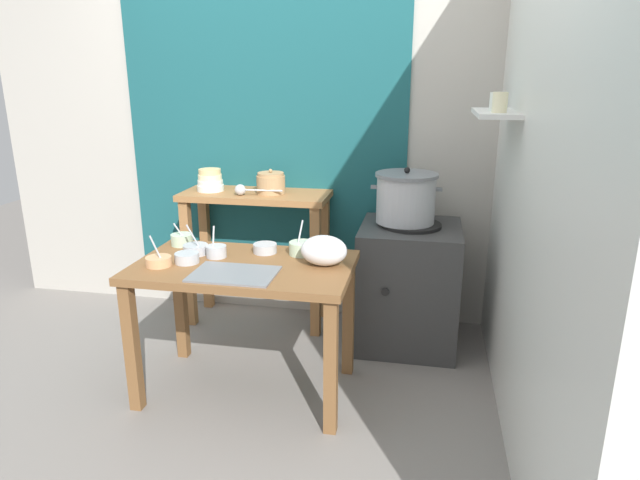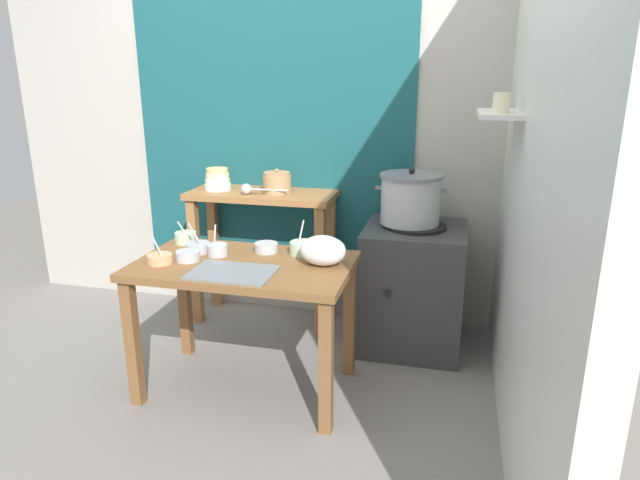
{
  "view_description": "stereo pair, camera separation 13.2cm",
  "coord_description": "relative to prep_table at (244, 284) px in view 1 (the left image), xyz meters",
  "views": [
    {
      "loc": [
        0.93,
        -2.54,
        1.64
      ],
      "look_at": [
        0.41,
        0.12,
        0.82
      ],
      "focal_mm": 30.97,
      "sensor_mm": 36.0,
      "label": 1
    },
    {
      "loc": [
        1.06,
        -2.51,
        1.64
      ],
      "look_at": [
        0.41,
        0.12,
        0.82
      ],
      "focal_mm": 30.97,
      "sensor_mm": 36.0,
      "label": 2
    }
  ],
  "objects": [
    {
      "name": "plastic_bag",
      "position": [
        0.4,
        0.05,
        0.19
      ],
      "size": [
        0.23,
        0.18,
        0.15
      ],
      "primitive_type": "ellipsoid",
      "color": "white",
      "rests_on": "prep_table"
    },
    {
      "name": "clay_pot",
      "position": [
        -0.1,
        0.86,
        0.36
      ],
      "size": [
        0.18,
        0.18,
        0.16
      ],
      "color": "tan",
      "rests_on": "back_shelf_table"
    },
    {
      "name": "prep_bowl_1",
      "position": [
        -0.4,
        -0.12,
        0.14
      ],
      "size": [
        0.13,
        0.13,
        0.16
      ],
      "color": "tan",
      "rests_on": "prep_table"
    },
    {
      "name": "wall_right",
      "position": [
        1.35,
        0.23,
        0.69
      ],
      "size": [
        0.3,
        3.2,
        2.6
      ],
      "color": "silver",
      "rests_on": "ground"
    },
    {
      "name": "serving_tray",
      "position": [
        0.01,
        -0.17,
        0.12
      ],
      "size": [
        0.4,
        0.28,
        0.01
      ],
      "primitive_type": "cube",
      "color": "slate",
      "rests_on": "prep_table"
    },
    {
      "name": "prep_bowl_5",
      "position": [
        -0.44,
        0.23,
        0.15
      ],
      "size": [
        0.12,
        0.12,
        0.13
      ],
      "color": "#B7D1AD",
      "rests_on": "prep_table"
    },
    {
      "name": "prep_bowl_6",
      "position": [
        -0.17,
        0.07,
        0.14
      ],
      "size": [
        0.11,
        0.11,
        0.16
      ],
      "color": "#B7BABF",
      "rests_on": "prep_table"
    },
    {
      "name": "ladle",
      "position": [
        -0.26,
        0.76,
        0.33
      ],
      "size": [
        0.31,
        0.07,
        0.07
      ],
      "color": "#B7BABF",
      "rests_on": "back_shelf_table"
    },
    {
      "name": "prep_bowl_3",
      "position": [
        0.06,
        0.19,
        0.14
      ],
      "size": [
        0.13,
        0.13,
        0.05
      ],
      "color": "#B7BABF",
      "rests_on": "prep_table"
    },
    {
      "name": "back_shelf_table",
      "position": [
        -0.2,
        0.86,
        0.07
      ],
      "size": [
        0.96,
        0.4,
        0.9
      ],
      "color": "#9E6B3D",
      "rests_on": "ground"
    },
    {
      "name": "ground_plane",
      "position": [
        -0.05,
        0.03,
        -0.61
      ],
      "size": [
        9.0,
        9.0,
        0.0
      ],
      "primitive_type": "plane",
      "color": "gray"
    },
    {
      "name": "stove_block",
      "position": [
        0.81,
        0.73,
        -0.23
      ],
      "size": [
        0.6,
        0.61,
        0.78
      ],
      "color": "#383838",
      "rests_on": "ground"
    },
    {
      "name": "prep_table",
      "position": [
        0.0,
        0.0,
        0.0
      ],
      "size": [
        1.1,
        0.66,
        0.72
      ],
      "color": "brown",
      "rests_on": "ground"
    },
    {
      "name": "steamer_pot",
      "position": [
        0.77,
        0.75,
        0.32
      ],
      "size": [
        0.42,
        0.37,
        0.33
      ],
      "color": "#B7BABF",
      "rests_on": "stove_block"
    },
    {
      "name": "prep_bowl_0",
      "position": [
        0.26,
        0.2,
        0.15
      ],
      "size": [
        0.14,
        0.14,
        0.18
      ],
      "color": "#B7D1AD",
      "rests_on": "prep_table"
    },
    {
      "name": "bowl_stack_enamel",
      "position": [
        -0.51,
        0.86,
        0.36
      ],
      "size": [
        0.18,
        0.18,
        0.14
      ],
      "color": "silver",
      "rests_on": "back_shelf_table"
    },
    {
      "name": "prep_bowl_4",
      "position": [
        -0.3,
        0.1,
        0.14
      ],
      "size": [
        0.13,
        0.13,
        0.17
      ],
      "color": "#B7BABF",
      "rests_on": "prep_table"
    },
    {
      "name": "prep_bowl_2",
      "position": [
        -0.28,
        -0.05,
        0.14
      ],
      "size": [
        0.12,
        0.12,
        0.05
      ],
      "color": "#B7BABF",
      "rests_on": "prep_table"
    },
    {
      "name": "wall_back",
      "position": [
        0.04,
        1.13,
        0.69
      ],
      "size": [
        4.4,
        0.12,
        2.6
      ],
      "color": "#B2ADA3",
      "rests_on": "ground"
    }
  ]
}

